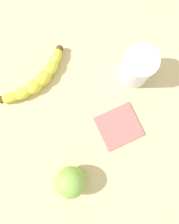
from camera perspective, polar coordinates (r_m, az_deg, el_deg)
The scene contains 5 objects.
wooden_tabletop at distance 65.53cm, azimuth -0.78°, elevation 1.71°, with size 120.00×120.00×3.00cm, color #D5C083.
banana at distance 65.45cm, azimuth -13.11°, elevation 7.84°, with size 21.72×12.38×3.68cm.
smoothie_glass at distance 62.81cm, azimuth 11.91°, elevation 10.86°, with size 8.88×8.88×10.80cm.
green_apple_fruit at distance 59.92cm, azimuth -4.71°, elevation -17.14°, with size 7.99×7.99×7.99cm, color #84B747.
folded_napkin at distance 63.45cm, azimuth 7.35°, elevation -3.60°, with size 11.00×10.13×0.60cm, color #BC6660.
Camera 1 is at (-2.58, -11.18, 66.02)cm, focal length 36.45 mm.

